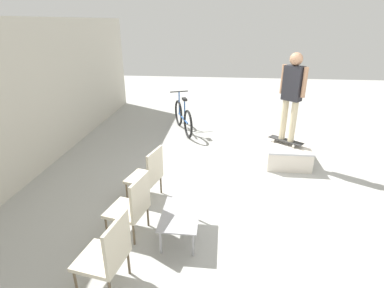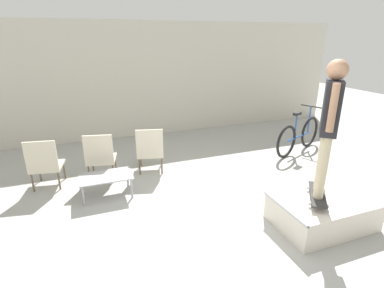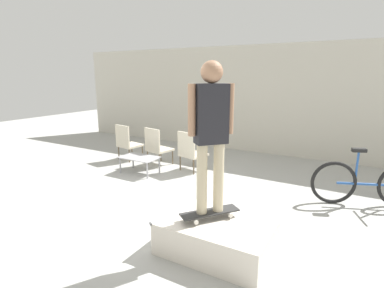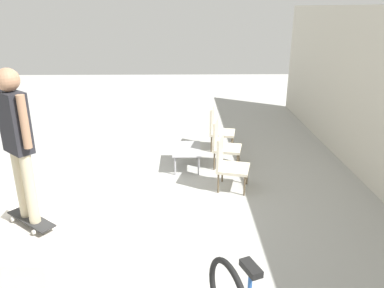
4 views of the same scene
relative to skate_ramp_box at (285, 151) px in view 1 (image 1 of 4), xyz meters
The scene contains 10 objects.
ground_plane 1.64m from the skate_ramp_box, 158.42° to the left, with size 24.00×24.00×0.00m, color #A8A8A3.
house_wall_back 5.52m from the skate_ramp_box, 106.37° to the left, with size 12.00×0.06×3.00m.
skate_ramp_box is the anchor object (origin of this frame).
skateboard_on_ramp 0.31m from the skate_ramp_box, 166.67° to the left, with size 0.63×0.72×0.07m.
person_skater 1.41m from the skate_ramp_box, 166.67° to the left, with size 0.41×0.45×1.84m.
coffee_table 3.46m from the skate_ramp_box, 145.41° to the left, with size 0.87×0.54×0.38m.
patio_chair_left 4.66m from the skate_ramp_box, 145.25° to the left, with size 0.60×0.60×0.94m.
patio_chair_center 3.92m from the skate_ramp_box, 137.23° to the left, with size 0.62×0.62×0.94m.
patio_chair_right 3.28m from the skate_ramp_box, 125.77° to the left, with size 0.63×0.63×0.94m.
bicycle 3.02m from the skate_ramp_box, 57.28° to the left, with size 1.73×0.78×1.06m.
Camera 1 is at (-4.86, 0.82, 2.93)m, focal length 28.00 mm.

